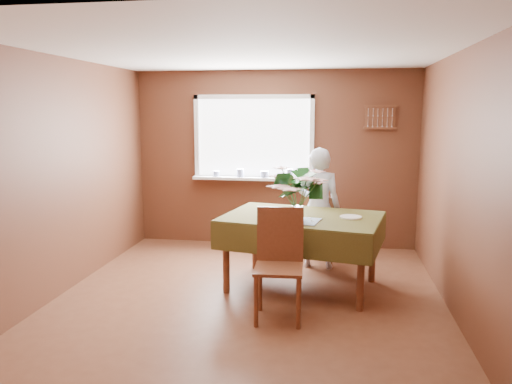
% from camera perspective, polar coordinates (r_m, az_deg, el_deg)
% --- Properties ---
extents(floor, '(4.50, 4.50, 0.00)m').
position_cam_1_polar(floor, '(5.26, -0.95, -12.34)').
color(floor, brown).
rests_on(floor, ground).
extents(ceiling, '(4.50, 4.50, 0.00)m').
position_cam_1_polar(ceiling, '(4.92, -1.03, 15.84)').
color(ceiling, white).
rests_on(ceiling, wall_back).
extents(wall_back, '(4.00, 0.00, 4.00)m').
position_cam_1_polar(wall_back, '(7.15, 2.12, 3.77)').
color(wall_back, brown).
rests_on(wall_back, floor).
extents(wall_front, '(4.00, 0.00, 4.00)m').
position_cam_1_polar(wall_front, '(2.79, -9.00, -5.17)').
color(wall_front, brown).
rests_on(wall_front, floor).
extents(wall_left, '(0.00, 4.50, 4.50)m').
position_cam_1_polar(wall_left, '(5.63, -21.46, 1.62)').
color(wall_left, brown).
rests_on(wall_left, floor).
extents(wall_right, '(0.00, 4.50, 4.50)m').
position_cam_1_polar(wall_right, '(5.00, 22.21, 0.68)').
color(wall_right, brown).
rests_on(wall_right, floor).
extents(window_assembly, '(1.72, 0.20, 1.22)m').
position_cam_1_polar(window_assembly, '(7.13, -0.28, 4.66)').
color(window_assembly, white).
rests_on(window_assembly, wall_back).
extents(spoon_rack, '(0.44, 0.05, 0.33)m').
position_cam_1_polar(spoon_rack, '(7.06, 14.01, 8.31)').
color(spoon_rack, brown).
rests_on(spoon_rack, wall_back).
extents(dining_table, '(1.86, 1.44, 0.82)m').
position_cam_1_polar(dining_table, '(5.47, 5.29, -3.73)').
color(dining_table, brown).
rests_on(dining_table, floor).
extents(chair_far, '(0.46, 0.46, 0.89)m').
position_cam_1_polar(chair_far, '(6.39, 7.43, -3.90)').
color(chair_far, brown).
rests_on(chair_far, floor).
extents(chair_near, '(0.47, 0.47, 1.04)m').
position_cam_1_polar(chair_near, '(4.74, 2.68, -7.66)').
color(chair_near, brown).
rests_on(chair_near, floor).
extents(seated_woman, '(0.58, 0.40, 1.50)m').
position_cam_1_polar(seated_woman, '(6.19, 7.13, -1.85)').
color(seated_woman, white).
rests_on(seated_woman, floor).
extents(flower_bouquet, '(0.62, 0.62, 0.53)m').
position_cam_1_polar(flower_bouquet, '(5.16, 4.77, 0.50)').
color(flower_bouquet, white).
rests_on(flower_bouquet, dining_table).
extents(side_plate, '(0.28, 0.28, 0.01)m').
position_cam_1_polar(side_plate, '(5.42, 10.77, -2.83)').
color(side_plate, white).
rests_on(side_plate, dining_table).
extents(table_knife, '(0.07, 0.21, 0.00)m').
position_cam_1_polar(table_knife, '(5.22, 6.28, -3.15)').
color(table_knife, silver).
rests_on(table_knife, dining_table).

